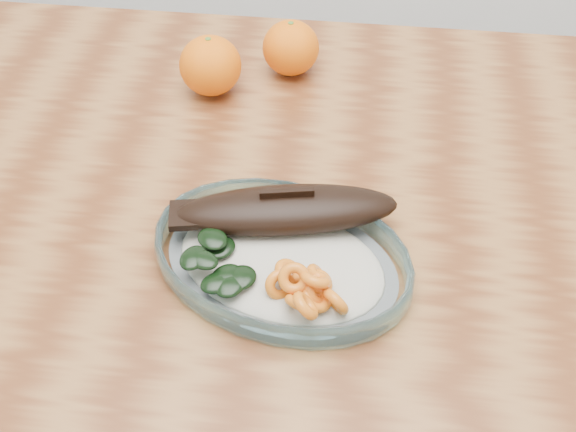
{
  "coord_description": "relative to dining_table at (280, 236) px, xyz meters",
  "views": [
    {
      "loc": [
        0.09,
        -0.67,
        1.34
      ],
      "look_at": [
        0.02,
        -0.08,
        0.77
      ],
      "focal_mm": 45.0,
      "sensor_mm": 36.0,
      "label": 1
    }
  ],
  "objects": [
    {
      "name": "dining_table",
      "position": [
        0.0,
        0.0,
        0.0
      ],
      "size": [
        1.2,
        0.8,
        0.75
      ],
      "color": "brown",
      "rests_on": "ground"
    },
    {
      "name": "orange_right",
      "position": [
        -0.02,
        0.24,
        0.14
      ],
      "size": [
        0.08,
        0.08,
        0.08
      ],
      "primitive_type": "sphere",
      "color": "#FF5D05",
      "rests_on": "dining_table"
    },
    {
      "name": "orange_left",
      "position": [
        -0.12,
        0.18,
        0.14
      ],
      "size": [
        0.09,
        0.09,
        0.09
      ],
      "primitive_type": "sphere",
      "color": "#FF5D05",
      "rests_on": "dining_table"
    },
    {
      "name": "plated_meal",
      "position": [
        0.02,
        -0.14,
        0.12
      ],
      "size": [
        0.65,
        0.65,
        0.08
      ],
      "rotation": [
        0.0,
        0.0,
        -0.31
      ],
      "color": "white",
      "rests_on": "dining_table"
    }
  ]
}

